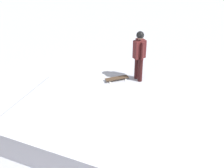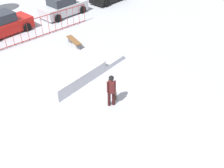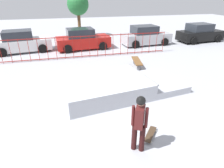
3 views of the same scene
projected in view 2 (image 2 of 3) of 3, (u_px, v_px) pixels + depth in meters
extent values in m
plane|color=#A8AAB2|center=(70.00, 82.00, 14.13)|extent=(60.00, 60.00, 0.00)
cube|color=#B0B3BB|center=(67.00, 72.00, 14.27)|extent=(3.92, 3.06, 0.70)
cube|color=#B0B3BB|center=(99.00, 56.00, 16.08)|extent=(2.14, 2.82, 0.30)
cylinder|color=gray|center=(89.00, 54.00, 15.19)|extent=(0.43, 2.59, 0.08)
cylinder|color=black|center=(109.00, 99.00, 12.31)|extent=(0.15, 0.15, 0.82)
cylinder|color=black|center=(114.00, 98.00, 12.35)|extent=(0.15, 0.15, 0.82)
cube|color=#4C1919|center=(111.00, 87.00, 11.91)|extent=(0.38, 0.44, 0.60)
cylinder|color=#4C1919|center=(108.00, 87.00, 11.88)|extent=(0.09, 0.09, 0.60)
cylinder|color=#4C1919|center=(115.00, 86.00, 11.94)|extent=(0.09, 0.09, 0.60)
sphere|color=tan|center=(111.00, 79.00, 11.64)|extent=(0.22, 0.22, 0.22)
sphere|color=black|center=(111.00, 78.00, 11.63)|extent=(0.25, 0.25, 0.25)
cube|color=#3F2D1E|center=(114.00, 94.00, 13.10)|extent=(0.66, 0.74, 0.02)
cylinder|color=silver|center=(112.00, 92.00, 13.35)|extent=(0.06, 0.06, 0.06)
cylinder|color=silver|center=(116.00, 92.00, 13.36)|extent=(0.06, 0.06, 0.06)
cylinder|color=silver|center=(112.00, 99.00, 12.90)|extent=(0.06, 0.06, 0.06)
cylinder|color=silver|center=(117.00, 99.00, 12.91)|extent=(0.06, 0.06, 0.06)
cylinder|color=maroon|center=(14.00, 25.00, 16.82)|extent=(11.63, 0.07, 0.05)
cylinder|color=maroon|center=(19.00, 43.00, 17.62)|extent=(11.63, 0.07, 0.05)
cylinder|color=maroon|center=(5.00, 38.00, 16.78)|extent=(0.03, 0.03, 1.50)
cylinder|color=maroon|center=(13.00, 36.00, 17.09)|extent=(0.03, 0.03, 1.50)
cylinder|color=maroon|center=(20.00, 33.00, 17.39)|extent=(0.03, 0.03, 1.50)
cylinder|color=maroon|center=(28.00, 31.00, 17.70)|extent=(0.03, 0.03, 1.50)
cylinder|color=maroon|center=(35.00, 29.00, 18.00)|extent=(0.03, 0.03, 1.50)
cylinder|color=maroon|center=(42.00, 26.00, 18.31)|extent=(0.03, 0.03, 1.50)
cylinder|color=maroon|center=(48.00, 24.00, 18.61)|extent=(0.03, 0.03, 1.50)
cylinder|color=maroon|center=(55.00, 22.00, 18.92)|extent=(0.03, 0.03, 1.50)
cylinder|color=maroon|center=(61.00, 20.00, 19.22)|extent=(0.03, 0.03, 1.50)
cylinder|color=maroon|center=(67.00, 18.00, 19.53)|extent=(0.03, 0.03, 1.50)
cylinder|color=maroon|center=(73.00, 16.00, 19.83)|extent=(0.03, 0.03, 1.50)
cylinder|color=maroon|center=(79.00, 15.00, 20.14)|extent=(0.03, 0.03, 1.50)
cylinder|color=maroon|center=(84.00, 13.00, 20.44)|extent=(0.03, 0.03, 1.50)
cube|color=brown|center=(74.00, 40.00, 17.23)|extent=(0.69, 1.65, 0.06)
cube|color=#4C4C51|center=(78.00, 47.00, 16.93)|extent=(0.08, 0.36, 0.42)
cube|color=#4C4C51|center=(70.00, 40.00, 17.81)|extent=(0.08, 0.36, 0.42)
cube|color=red|center=(4.00, 27.00, 18.76)|extent=(4.23, 2.05, 0.80)
cylinder|color=black|center=(15.00, 21.00, 20.17)|extent=(0.66, 0.27, 0.64)
cylinder|color=black|center=(27.00, 27.00, 19.25)|extent=(0.66, 0.27, 0.64)
cube|color=#B7B7BC|center=(64.00, 9.00, 21.77)|extent=(4.21, 2.00, 0.80)
cube|color=#262B33|center=(61.00, 1.00, 21.22)|extent=(2.11, 1.64, 0.64)
cylinder|color=black|center=(70.00, 5.00, 23.18)|extent=(0.65, 0.27, 0.64)
cylinder|color=black|center=(83.00, 9.00, 22.25)|extent=(0.65, 0.27, 0.64)
cylinder|color=black|center=(45.00, 13.00, 21.57)|extent=(0.65, 0.27, 0.64)
cylinder|color=black|center=(58.00, 18.00, 20.65)|extent=(0.65, 0.27, 0.64)
cylinder|color=black|center=(107.00, 3.00, 23.52)|extent=(0.66, 0.28, 0.64)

